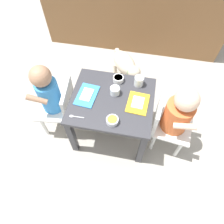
{
  "coord_description": "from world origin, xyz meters",
  "views": [
    {
      "loc": [
        0.16,
        -0.83,
        1.57
      ],
      "look_at": [
        0.0,
        0.0,
        0.29
      ],
      "focal_mm": 32.18,
      "sensor_mm": 36.0,
      "label": 1
    }
  ],
  "objects_px": {
    "spoon_by_left_tray": "(75,117)",
    "dining_table": "(112,106)",
    "seated_child_right": "(177,114)",
    "seated_child_left": "(51,94)",
    "food_tray_right": "(138,103)",
    "water_cup_right": "(115,91)",
    "water_cup_left": "(139,82)",
    "veggie_bowl_far": "(112,120)",
    "dog": "(126,65)",
    "veggie_bowl_near": "(118,79)",
    "food_tray_left": "(87,95)"
  },
  "relations": [
    {
      "from": "spoon_by_left_tray",
      "to": "dining_table",
      "type": "bearing_deg",
      "value": 41.57
    },
    {
      "from": "seated_child_right",
      "to": "seated_child_left",
      "type": "bearing_deg",
      "value": -179.6
    },
    {
      "from": "dining_table",
      "to": "food_tray_right",
      "type": "relative_size",
      "value": 3.03
    },
    {
      "from": "water_cup_right",
      "to": "water_cup_left",
      "type": "bearing_deg",
      "value": 36.2
    },
    {
      "from": "seated_child_right",
      "to": "dining_table",
      "type": "bearing_deg",
      "value": 178.29
    },
    {
      "from": "veggie_bowl_far",
      "to": "seated_child_right",
      "type": "bearing_deg",
      "value": 21.53
    },
    {
      "from": "seated_child_right",
      "to": "water_cup_right",
      "type": "xyz_separation_m",
      "value": [
        -0.44,
        0.07,
        0.06
      ]
    },
    {
      "from": "dog",
      "to": "veggie_bowl_near",
      "type": "xyz_separation_m",
      "value": [
        -0.0,
        -0.44,
        0.27
      ]
    },
    {
      "from": "veggie_bowl_near",
      "to": "seated_child_right",
      "type": "bearing_deg",
      "value": -23.79
    },
    {
      "from": "veggie_bowl_far",
      "to": "food_tray_left",
      "type": "bearing_deg",
      "value": 140.06
    },
    {
      "from": "food_tray_right",
      "to": "spoon_by_left_tray",
      "type": "xyz_separation_m",
      "value": [
        -0.39,
        -0.19,
        -0.0
      ]
    },
    {
      "from": "dining_table",
      "to": "veggie_bowl_far",
      "type": "relative_size",
      "value": 7.29
    },
    {
      "from": "spoon_by_left_tray",
      "to": "food_tray_left",
      "type": "bearing_deg",
      "value": 80.9
    },
    {
      "from": "dog",
      "to": "water_cup_left",
      "type": "height_order",
      "value": "water_cup_left"
    },
    {
      "from": "veggie_bowl_far",
      "to": "food_tray_right",
      "type": "bearing_deg",
      "value": 51.69
    },
    {
      "from": "food_tray_left",
      "to": "water_cup_right",
      "type": "xyz_separation_m",
      "value": [
        0.19,
        0.06,
        0.02
      ]
    },
    {
      "from": "seated_child_left",
      "to": "veggie_bowl_near",
      "type": "distance_m",
      "value": 0.51
    },
    {
      "from": "food_tray_left",
      "to": "water_cup_right",
      "type": "relative_size",
      "value": 3.08
    },
    {
      "from": "dining_table",
      "to": "spoon_by_left_tray",
      "type": "xyz_separation_m",
      "value": [
        -0.21,
        -0.19,
        0.09
      ]
    },
    {
      "from": "seated_child_right",
      "to": "food_tray_left",
      "type": "relative_size",
      "value": 3.13
    },
    {
      "from": "food_tray_right",
      "to": "veggie_bowl_near",
      "type": "bearing_deg",
      "value": 133.41
    },
    {
      "from": "water_cup_left",
      "to": "veggie_bowl_far",
      "type": "xyz_separation_m",
      "value": [
        -0.13,
        -0.35,
        -0.01
      ]
    },
    {
      "from": "food_tray_right",
      "to": "water_cup_right",
      "type": "relative_size",
      "value": 2.77
    },
    {
      "from": "veggie_bowl_far",
      "to": "spoon_by_left_tray",
      "type": "bearing_deg",
      "value": -177.94
    },
    {
      "from": "seated_child_right",
      "to": "dog",
      "type": "height_order",
      "value": "seated_child_right"
    },
    {
      "from": "dining_table",
      "to": "dog",
      "type": "bearing_deg",
      "value": 88.75
    },
    {
      "from": "dog",
      "to": "water_cup_left",
      "type": "xyz_separation_m",
      "value": [
        0.15,
        -0.45,
        0.28
      ]
    },
    {
      "from": "water_cup_left",
      "to": "food_tray_right",
      "type": "bearing_deg",
      "value": -84.37
    },
    {
      "from": "dining_table",
      "to": "seated_child_right",
      "type": "bearing_deg",
      "value": -1.71
    },
    {
      "from": "seated_child_left",
      "to": "dining_table",
      "type": "bearing_deg",
      "value": 2.52
    },
    {
      "from": "food_tray_right",
      "to": "veggie_bowl_near",
      "type": "xyz_separation_m",
      "value": [
        -0.17,
        0.18,
        0.01
      ]
    },
    {
      "from": "seated_child_left",
      "to": "food_tray_left",
      "type": "relative_size",
      "value": 3.21
    },
    {
      "from": "seated_child_right",
      "to": "veggie_bowl_near",
      "type": "distance_m",
      "value": 0.48
    },
    {
      "from": "water_cup_left",
      "to": "veggie_bowl_near",
      "type": "xyz_separation_m",
      "value": [
        -0.15,
        0.01,
        -0.01
      ]
    },
    {
      "from": "dining_table",
      "to": "food_tray_right",
      "type": "bearing_deg",
      "value": 1.14
    },
    {
      "from": "seated_child_left",
      "to": "water_cup_right",
      "type": "relative_size",
      "value": 9.91
    },
    {
      "from": "dining_table",
      "to": "spoon_by_left_tray",
      "type": "bearing_deg",
      "value": -138.43
    },
    {
      "from": "seated_child_right",
      "to": "spoon_by_left_tray",
      "type": "xyz_separation_m",
      "value": [
        -0.66,
        -0.17,
        0.04
      ]
    },
    {
      "from": "water_cup_right",
      "to": "seated_child_left",
      "type": "bearing_deg",
      "value": -170.31
    },
    {
      "from": "seated_child_left",
      "to": "seated_child_right",
      "type": "distance_m",
      "value": 0.9
    },
    {
      "from": "veggie_bowl_near",
      "to": "food_tray_left",
      "type": "bearing_deg",
      "value": -137.39
    },
    {
      "from": "water_cup_left",
      "to": "seated_child_left",
      "type": "bearing_deg",
      "value": -162.71
    },
    {
      "from": "food_tray_left",
      "to": "dining_table",
      "type": "bearing_deg",
      "value": -1.14
    },
    {
      "from": "dining_table",
      "to": "food_tray_left",
      "type": "xyz_separation_m",
      "value": [
        -0.18,
        0.0,
        0.09
      ]
    },
    {
      "from": "water_cup_left",
      "to": "veggie_bowl_near",
      "type": "distance_m",
      "value": 0.15
    },
    {
      "from": "dining_table",
      "to": "water_cup_right",
      "type": "xyz_separation_m",
      "value": [
        0.01,
        0.06,
        0.11
      ]
    },
    {
      "from": "water_cup_right",
      "to": "veggie_bowl_near",
      "type": "height_order",
      "value": "water_cup_right"
    },
    {
      "from": "veggie_bowl_near",
      "to": "spoon_by_left_tray",
      "type": "distance_m",
      "value": 0.43
    },
    {
      "from": "seated_child_left",
      "to": "seated_child_right",
      "type": "relative_size",
      "value": 1.03
    },
    {
      "from": "dining_table",
      "to": "seated_child_right",
      "type": "height_order",
      "value": "seated_child_right"
    }
  ]
}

